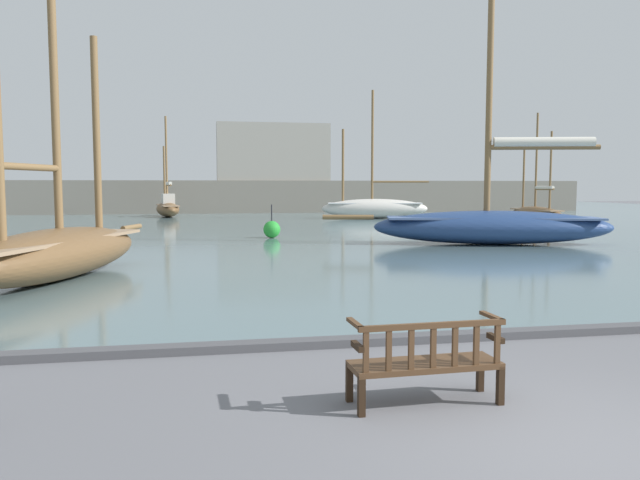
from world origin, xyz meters
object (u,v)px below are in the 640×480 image
object	(u,v)px
sailboat_outer_starboard	(374,207)
sailboat_nearest_starboard	(168,207)
sailboat_far_starboard	(56,248)
sailboat_mid_port	(493,222)
channel_buoy	(272,229)
sailboat_distant_harbor	(536,211)
park_bench	(426,361)

from	to	relation	value
sailboat_outer_starboard	sailboat_nearest_starboard	world-z (taller)	sailboat_outer_starboard
sailboat_nearest_starboard	sailboat_far_starboard	size ratio (longest dim) A/B	0.85
sailboat_nearest_starboard	sailboat_mid_port	distance (m)	27.66
sailboat_outer_starboard	sailboat_far_starboard	distance (m)	29.65
channel_buoy	sailboat_nearest_starboard	bearing A→B (deg)	105.23
sailboat_distant_harbor	park_bench	bearing A→B (deg)	-121.55
sailboat_nearest_starboard	sailboat_distant_harbor	xyz separation A→B (m)	(23.29, -10.07, -0.10)
park_bench	channel_buoy	size ratio (longest dim) A/B	1.13
sailboat_nearest_starboard	sailboat_distant_harbor	size ratio (longest dim) A/B	1.06
channel_buoy	sailboat_mid_port	bearing A→B (deg)	-28.86
park_bench	sailboat_mid_port	world-z (taller)	sailboat_mid_port
sailboat_far_starboard	sailboat_outer_starboard	bearing A→B (deg)	59.49
park_bench	sailboat_nearest_starboard	distance (m)	40.51
sailboat_distant_harbor	channel_buoy	size ratio (longest dim) A/B	4.75
park_bench	sailboat_outer_starboard	world-z (taller)	sailboat_outer_starboard
sailboat_distant_harbor	sailboat_mid_port	world-z (taller)	sailboat_mid_port
sailboat_mid_port	sailboat_far_starboard	xyz separation A→B (m)	(-14.38, -6.40, -0.12)
sailboat_nearest_starboard	channel_buoy	size ratio (longest dim) A/B	5.04
park_bench	channel_buoy	bearing A→B (deg)	88.27
channel_buoy	sailboat_outer_starboard	bearing A→B (deg)	59.48
sailboat_mid_port	sailboat_far_starboard	bearing A→B (deg)	-156.02
sailboat_outer_starboard	sailboat_distant_harbor	world-z (taller)	sailboat_outer_starboard
park_bench	sailboat_far_starboard	xyz separation A→B (m)	(-5.75, 9.63, 0.35)
sailboat_mid_port	channel_buoy	xyz separation A→B (m)	(-8.01, 4.42, -0.49)
sailboat_distant_harbor	channel_buoy	world-z (taller)	sailboat_distant_harbor
park_bench	channel_buoy	distance (m)	20.45
sailboat_outer_starboard	channel_buoy	world-z (taller)	sailboat_outer_starboard
sailboat_outer_starboard	sailboat_distant_harbor	size ratio (longest dim) A/B	1.27
sailboat_distant_harbor	channel_buoy	xyz separation A→B (m)	(-17.90, -9.71, -0.23)
park_bench	sailboat_far_starboard	world-z (taller)	sailboat_far_starboard
sailboat_outer_starboard	channel_buoy	bearing A→B (deg)	-120.52
sailboat_distant_harbor	channel_buoy	bearing A→B (deg)	-151.52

